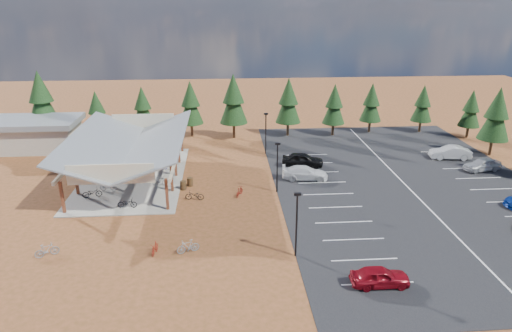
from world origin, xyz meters
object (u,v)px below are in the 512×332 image
bike_4 (127,203)px  bike_15 (240,192)px  car_4 (303,160)px  bike_9 (47,250)px  trash_bin_0 (183,185)px  trash_bin_1 (190,182)px  lamp_post_2 (266,130)px  bike_3 (132,158)px  outbuilding (35,134)px  car_0 (380,277)px  bike_7 (158,155)px  car_9 (450,153)px  bike_2 (126,166)px  bike_13 (188,246)px  car_8 (482,165)px  bike_5 (160,181)px  car_3 (305,173)px  bike_pavilion (130,144)px  lamp_post_0 (297,220)px  lamp_post_1 (277,164)px  bike_1 (108,186)px  bike_11 (155,248)px  bike_0 (92,193)px  bike_16 (195,195)px  bike_6 (160,165)px

bike_4 → bike_15: size_ratio=1.12×
car_4 → bike_9: bearing=137.2°
trash_bin_0 → trash_bin_1: same height
lamp_post_2 → bike_3: size_ratio=3.28×
outbuilding → car_0: outbuilding is taller
bike_7 → car_0: size_ratio=0.38×
car_9 → bike_9: bearing=-56.8°
bike_2 → bike_7: (3.00, 3.70, -0.03)m
outbuilding → trash_bin_0: bearing=-36.8°
bike_13 → bike_15: bearing=137.0°
car_8 → bike_5: bearing=-97.3°
car_3 → car_9: bearing=-68.0°
bike_pavilion → car_0: size_ratio=4.91×
outbuilding → car_3: bearing=-21.7°
lamp_post_0 → bike_4: bearing=147.0°
outbuilding → lamp_post_0: (29.00, -28.00, 0.95)m
trash_bin_1 → car_9: 31.17m
car_4 → car_8: (19.74, -2.85, -0.08)m
trash_bin_1 → bike_13: 13.19m
lamp_post_0 → car_4: 19.51m
lamp_post_1 → car_8: 23.99m
bike_1 → bike_15: 13.18m
lamp_post_1 → bike_5: size_ratio=3.24×
bike_4 → bike_5: bike_5 is taller
lamp_post_0 → car_9: size_ratio=1.09×
bike_1 → bike_15: size_ratio=1.11×
trash_bin_0 → car_9: (31.18, 7.01, 0.37)m
bike_9 → bike_11: bearing=-117.9°
outbuilding → trash_bin_1: size_ratio=12.22×
bike_0 → bike_5: 6.65m
lamp_post_0 → car_9: 29.89m
bike_0 → bike_1: bike_1 is taller
bike_9 → car_8: car_8 is taller
bike_0 → car_4: 22.90m
bike_7 → bike_16: (5.03, -12.03, -0.08)m
bike_0 → bike_6: (5.56, 7.39, -0.00)m
lamp_post_2 → bike_3: bearing=-171.6°
bike_9 → car_0: bearing=-129.7°
bike_3 → bike_7: bearing=-70.3°
outbuilding → bike_4: outbuilding is taller
bike_pavilion → bike_7: size_ratio=12.86×
bike_5 → bike_9: size_ratio=0.90×
trash_bin_1 → bike_7: bearing=117.2°
car_4 → car_9: bearing=-77.2°
bike_1 → trash_bin_0: bearing=-82.3°
bike_9 → bike_16: bearing=-74.6°
car_4 → bike_13: bearing=155.3°
bike_3 → lamp_post_0: bearing=-145.3°
lamp_post_2 → bike_4: (-14.14, -14.80, -2.42)m
bike_pavilion → lamp_post_1: 15.83m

